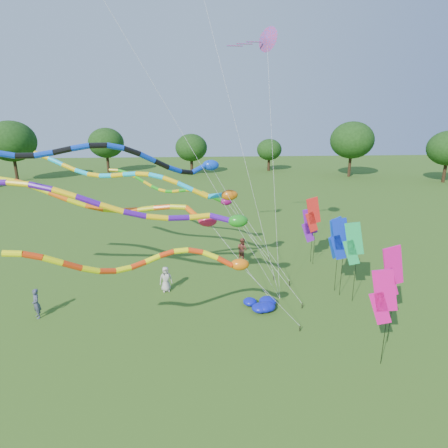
{
  "coord_description": "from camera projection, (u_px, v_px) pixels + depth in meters",
  "views": [
    {
      "loc": [
        -2.08,
        -14.51,
        10.14
      ],
      "look_at": [
        -0.65,
        3.65,
        4.8
      ],
      "focal_mm": 30.0,
      "sensor_mm": 36.0,
      "label": 1
    }
  ],
  "objects": [
    {
      "name": "ground",
      "position": [
        245.0,
        348.0,
        16.89
      ],
      "size": [
        160.0,
        160.0,
        0.0
      ],
      "primitive_type": "plane",
      "color": "#2A5717",
      "rests_on": "ground"
    },
    {
      "name": "tree_ring",
      "position": [
        193.0,
        255.0,
        12.69
      ],
      "size": [
        114.69,
        116.51,
        9.47
      ],
      "color": "#382314",
      "rests_on": "ground"
    },
    {
      "name": "tube_kite_red",
      "position": [
        167.0,
        262.0,
        15.13
      ],
      "size": [
        11.32,
        3.4,
        6.23
      ],
      "rotation": [
        0.0,
        0.0,
        0.24
      ],
      "color": "black",
      "rests_on": "ground"
    },
    {
      "name": "tube_kite_orange",
      "position": [
        120.0,
        205.0,
        20.47
      ],
      "size": [
        16.06,
        2.92,
        7.52
      ],
      "rotation": [
        0.0,
        0.0,
        -0.19
      ],
      "color": "black",
      "rests_on": "ground"
    },
    {
      "name": "tube_kite_purple",
      "position": [
        120.0,
        205.0,
        18.4
      ],
      "size": [
        18.34,
        1.47,
        7.89
      ],
      "rotation": [
        0.0,
        0.0,
        -0.06
      ],
      "color": "black",
      "rests_on": "ground"
    },
    {
      "name": "tube_kite_blue",
      "position": [
        141.0,
        160.0,
        17.7
      ],
      "size": [
        13.52,
        5.72,
        9.56
      ],
      "rotation": [
        0.0,
        0.0,
        0.43
      ],
      "color": "black",
      "rests_on": "ground"
    },
    {
      "name": "tube_kite_cyan",
      "position": [
        153.0,
        181.0,
        22.55
      ],
      "size": [
        15.51,
        4.32,
        8.43
      ],
      "rotation": [
        0.0,
        0.0,
        -0.24
      ],
      "color": "black",
      "rests_on": "ground"
    },
    {
      "name": "tube_kite_green",
      "position": [
        182.0,
        190.0,
        27.86
      ],
      "size": [
        11.67,
        5.18,
        6.61
      ],
      "rotation": [
        0.0,
        0.0,
        -0.41
      ],
      "color": "black",
      "rests_on": "ground"
    },
    {
      "name": "delta_kite_high_c",
      "position": [
        267.0,
        39.0,
        20.77
      ],
      "size": [
        3.17,
        5.02,
        14.95
      ],
      "rotation": [
        0.0,
        0.0,
        0.62
      ],
      "color": "black",
      "rests_on": "ground"
    },
    {
      "name": "banner_pole_violet",
      "position": [
        309.0,
        225.0,
        26.07
      ],
      "size": [
        1.16,
        0.17,
        3.97
      ],
      "rotation": [
        0.0,
        0.0,
        -0.08
      ],
      "color": "black",
      "rests_on": "ground"
    },
    {
      "name": "banner_pole_blue_b",
      "position": [
        336.0,
        238.0,
        21.37
      ],
      "size": [
        1.1,
        0.52,
        4.62
      ],
      "rotation": [
        0.0,
        0.0,
        0.4
      ],
      "color": "black",
      "rests_on": "ground"
    },
    {
      "name": "banner_pole_green",
      "position": [
        353.0,
        244.0,
        20.28
      ],
      "size": [
        1.09,
        0.55,
        4.66
      ],
      "rotation": [
        0.0,
        0.0,
        -0.43
      ],
      "color": "black",
      "rests_on": "ground"
    },
    {
      "name": "banner_pole_magenta_a",
      "position": [
        383.0,
        297.0,
        15.03
      ],
      "size": [
        1.13,
        0.43,
        4.35
      ],
      "rotation": [
        0.0,
        0.0,
        -0.31
      ],
      "color": "black",
      "rests_on": "ground"
    },
    {
      "name": "banner_pole_red",
      "position": [
        313.0,
        215.0,
        25.34
      ],
      "size": [
        1.16,
        0.24,
        4.86
      ],
      "rotation": [
        0.0,
        0.0,
        0.14
      ],
      "color": "black",
      "rests_on": "ground"
    },
    {
      "name": "banner_pole_blue_a",
      "position": [
        340.0,
        239.0,
        20.98
      ],
      "size": [
        1.09,
        0.55,
        4.69
      ],
      "rotation": [
        0.0,
        0.0,
        -0.42
      ],
      "color": "black",
      "rests_on": "ground"
    },
    {
      "name": "banner_pole_magenta_b",
      "position": [
        392.0,
        272.0,
        16.31
      ],
      "size": [
        1.16,
        0.15,
        4.79
      ],
      "rotation": [
        0.0,
        0.0,
        0.06
      ],
      "color": "black",
      "rests_on": "ground"
    },
    {
      "name": "blue_nylon_heap",
      "position": [
        263.0,
        305.0,
        20.2
      ],
      "size": [
        1.55,
        1.72,
        0.53
      ],
      "color": "#0D17B2",
      "rests_on": "ground"
    },
    {
      "name": "person_a",
      "position": [
        166.0,
        279.0,
        22.15
      ],
      "size": [
        0.84,
        0.65,
        1.54
      ],
      "primitive_type": "imported",
      "rotation": [
        0.0,
        0.0,
        0.23
      ],
      "color": "#B8B0A6",
      "rests_on": "ground"
    },
    {
      "name": "person_b",
      "position": [
        36.0,
        304.0,
        19.23
      ],
      "size": [
        0.65,
        0.69,
        1.59
      ],
      "primitive_type": "imported",
      "rotation": [
        0.0,
        0.0,
        -0.93
      ],
      "color": "#40445A",
      "rests_on": "ground"
    },
    {
      "name": "person_c",
      "position": [
        242.0,
        249.0,
        26.79
      ],
      "size": [
        1.02,
        1.05,
        1.71
      ],
      "primitive_type": "imported",
      "rotation": [
        0.0,
        0.0,
        2.23
      ],
      "color": "brown",
      "rests_on": "ground"
    }
  ]
}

